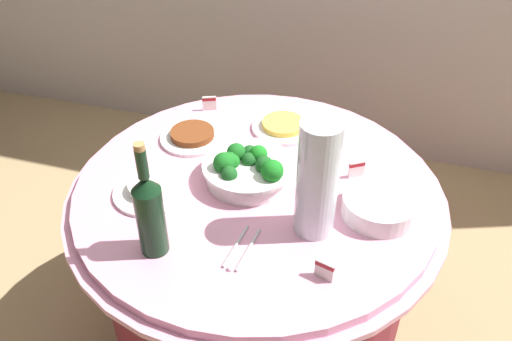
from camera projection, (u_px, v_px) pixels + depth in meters
ground_plane at (256, 331)px, 2.07m from camera, size 6.00×6.00×0.00m
buffet_table at (256, 265)px, 1.85m from camera, size 1.16×1.16×0.74m
broccoli_bowl at (248, 169)px, 1.61m from camera, size 0.28×0.28×0.12m
plate_stack at (379, 206)px, 1.50m from camera, size 0.21×0.21×0.06m
wine_bottle at (150, 212)px, 1.33m from camera, size 0.07×0.07×0.34m
decorative_fruit_vase at (317, 185)px, 1.38m from camera, size 0.11×0.11×0.34m
serving_tongs at (241, 250)px, 1.40m from camera, size 0.06×0.17×0.01m
food_plate_rice at (150, 190)px, 1.58m from camera, size 0.22×0.22×0.04m
food_plate_fried_egg at (283, 126)px, 1.86m from camera, size 0.22×0.22×0.03m
food_plate_stir_fry at (192, 136)px, 1.81m from camera, size 0.22×0.22×0.03m
label_placard_front at (209, 103)px, 1.95m from camera, size 0.05×0.03×0.05m
label_placard_mid at (357, 168)px, 1.63m from camera, size 0.05×0.03×0.05m
label_placard_rear at (324, 269)px, 1.31m from camera, size 0.05×0.02×0.05m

